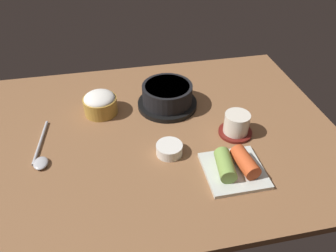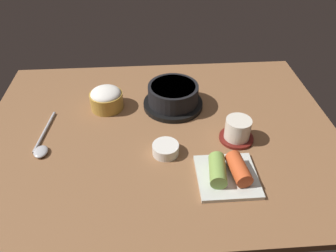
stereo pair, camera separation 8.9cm
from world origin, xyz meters
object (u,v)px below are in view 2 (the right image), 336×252
Objects in this scene: stone_pot at (173,96)px; spoon at (42,144)px; rice_bowl at (106,98)px; banchan_cup_center at (166,149)px; tea_cup_with_saucer at (237,130)px; kimchi_plate at (228,172)px.

stone_pot reaches higher than spoon.
rice_bowl is 27.31cm from banchan_cup_center.
banchan_cup_center is (-19.63, -4.23, -1.58)cm from tea_cup_with_saucer.
tea_cup_with_saucer is at bearing 68.22° from kimchi_plate.
stone_pot is at bearing -1.57° from rice_bowl.
stone_pot is at bearing 133.40° from tea_cup_with_saucer.
banchan_cup_center is 17.07cm from kimchi_plate.
banchan_cup_center is at bearing 145.72° from kimchi_plate.
tea_cup_with_saucer is at bearing -46.60° from stone_pot.
banchan_cup_center is 0.35× the size of spoon.
tea_cup_with_saucer is at bearing -25.69° from rice_bowl.
kimchi_plate is at bearing -17.47° from spoon.
tea_cup_with_saucer is (36.19, -17.41, -0.34)cm from rice_bowl.
stone_pot is at bearing 108.73° from kimchi_plate.
kimchi_plate is 48.99cm from spoon.
rice_bowl is at bearing 127.42° from banchan_cup_center.
tea_cup_with_saucer is at bearing -0.94° from spoon.
kimchi_plate is 0.73× the size of spoon.
kimchi_plate reaches higher than banchan_cup_center.
stone_pot is 20.27cm from rice_bowl.
stone_pot is 1.83× the size of rice_bowl.
kimchi_plate is at bearing -45.54° from rice_bowl.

